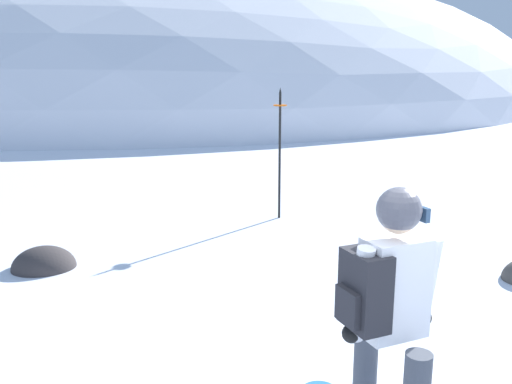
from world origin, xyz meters
The scene contains 4 objects.
ridge_peak_main centered at (1.97, 32.36, 0.00)m, with size 43.68×39.31×14.80m.
snowboarder_main centered at (-0.03, 0.24, 0.92)m, with size 0.64×1.82×1.71m.
piste_marker_near centered at (1.00, 5.58, 1.12)m, with size 0.20×0.20×1.96m.
rock_small centered at (-2.29, 4.26, 0.00)m, with size 0.73×0.62×0.51m.
Camera 1 is at (-1.54, -2.46, 2.40)m, focal length 40.25 mm.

